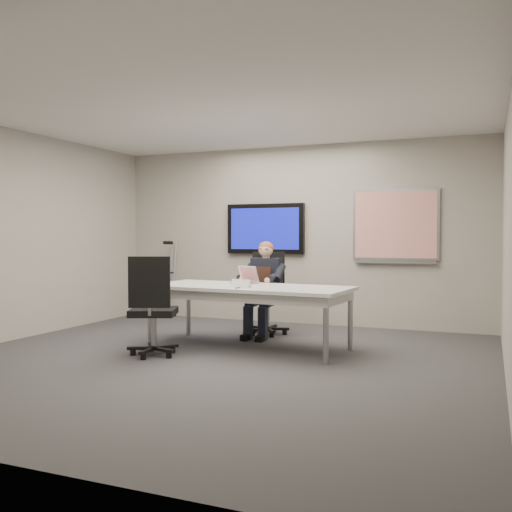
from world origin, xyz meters
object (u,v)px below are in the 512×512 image
at_px(conference_table, 248,293).
at_px(laptop, 246,279).
at_px(office_chair_far, 268,308).
at_px(seated_person, 262,299).
at_px(office_chair_near, 153,325).

height_order(conference_table, laptop, laptop).
xyz_separation_m(conference_table, office_chair_far, (-0.15, 1.04, -0.32)).
bearing_deg(laptop, seated_person, 110.35).
relative_size(conference_table, seated_person, 1.96).
height_order(conference_table, office_chair_far, office_chair_far).
relative_size(conference_table, office_chair_far, 2.22).
distance_m(office_chair_far, laptop, 0.90).
bearing_deg(seated_person, office_chair_near, -117.80).
xyz_separation_m(office_chair_near, laptop, (0.67, 1.14, 0.47)).
height_order(office_chair_near, seated_person, seated_person).
height_order(conference_table, seated_person, seated_person).
xyz_separation_m(seated_person, laptop, (-0.02, -0.51, 0.30)).
relative_size(office_chair_far, laptop, 2.86).
bearing_deg(office_chair_near, seated_person, -134.69).
bearing_deg(laptop, conference_table, -39.11).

